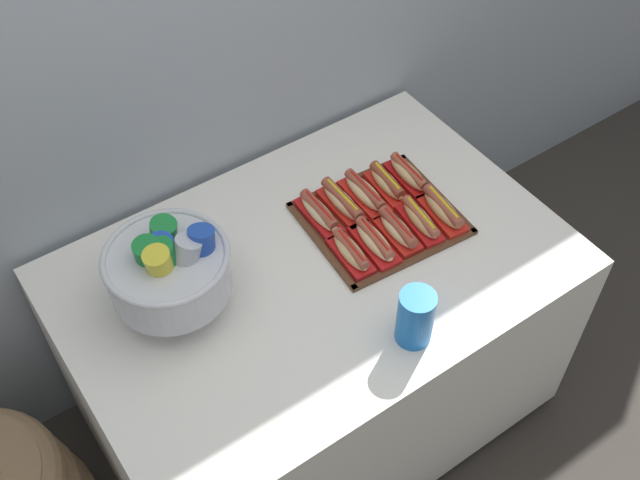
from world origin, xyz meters
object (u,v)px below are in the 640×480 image
Objects in this scene: hot_dog_5 at (319,213)px; punch_bowl at (169,268)px; serving_tray at (380,219)px; hot_dog_2 at (398,230)px; hot_dog_1 at (375,242)px; buffet_table at (316,340)px; hot_dog_4 at (443,210)px; hot_dog_7 at (365,193)px; cup_stack at (415,317)px; hot_dog_0 at (351,252)px; hot_dog_3 at (420,220)px; hot_dog_8 at (387,184)px; hot_dog_6 at (342,202)px; hot_dog_9 at (408,175)px.

punch_bowl is (-0.46, -0.03, 0.11)m from hot_dog_5.
serving_tray is 0.09m from hot_dog_2.
hot_dog_5 is at bearing 110.17° from hot_dog_1.
hot_dog_4 reaches higher than buffet_table.
cup_stack is (-0.18, -0.44, 0.04)m from hot_dog_7.
hot_dog_3 is (0.22, -0.02, 0.00)m from hot_dog_0.
hot_dog_0 is at bearing -16.94° from punch_bowl.
buffet_table is 8.10× the size of hot_dog_0.
buffet_table is 8.38× the size of cup_stack.
hot_dog_7 is (0.01, 0.08, 0.03)m from serving_tray.
hot_dog_2 is 0.15m from hot_dog_4.
serving_tray is 2.62× the size of hot_dog_0.
hot_dog_5 is 1.09× the size of hot_dog_8.
hot_dog_2 is 1.01× the size of cup_stack.
hot_dog_4 reaches higher than hot_dog_0.
hot_dog_6 is 0.99× the size of hot_dog_7.
hot_dog_8 is at bearing 18.46° from buffet_table.
hot_dog_4 is at bearing -4.27° from hot_dog_1.
hot_dog_8 is at bearing 43.45° from hot_dog_1.
hot_dog_6 reaches higher than serving_tray.
cup_stack is (-0.11, -0.44, 0.04)m from hot_dog_6.
hot_dog_1 is 0.23m from hot_dog_4.
cup_stack is (-0.33, -0.43, 0.04)m from hot_dog_9.
buffet_table is 0.42m from hot_dog_1.
buffet_table is 7.29× the size of hot_dog_6.
hot_dog_4 is at bearing -33.09° from serving_tray.
hot_dog_5 is 0.99× the size of hot_dog_6.
hot_dog_4 is (0.30, -0.02, 0.00)m from hot_dog_0.
hot_dog_2 is at bearing -118.72° from hot_dog_8.
hot_dog_6 is 0.08m from hot_dog_7.
hot_dog_2 is 0.93× the size of hot_dog_9.
hot_dog_0 is 0.30m from hot_dog_4.
cup_stack is at bearing -93.70° from hot_dog_0.
hot_dog_6 is at bearing 110.17° from hot_dog_2.
hot_dog_8 is at bearing 59.44° from cup_stack.
hot_dog_3 is 0.18m from hot_dog_7.
hot_dog_3 is 0.93× the size of hot_dog_7.
hot_dog_1 is at bearing 71.52° from cup_stack.
hot_dog_5 is at bearing 175.73° from hot_dog_7.
hot_dog_8 reaches higher than hot_dog_9.
hot_dog_2 is at bearing 175.73° from hot_dog_4.
hot_dog_7 is at bearing 24.54° from buffet_table.
buffet_table is at bearing 102.04° from cup_stack.
hot_dog_1 is 0.08m from hot_dog_2.
hot_dog_4 reaches higher than hot_dog_5.
hot_dog_7 is at bearing -4.27° from hot_dog_6.
cup_stack is (-0.17, -0.27, 0.04)m from hot_dog_2.
punch_bowl is at bearing 167.99° from hot_dog_4.
serving_tray is 0.62m from punch_bowl.
hot_dog_3 is at bearing 175.73° from hot_dog_4.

